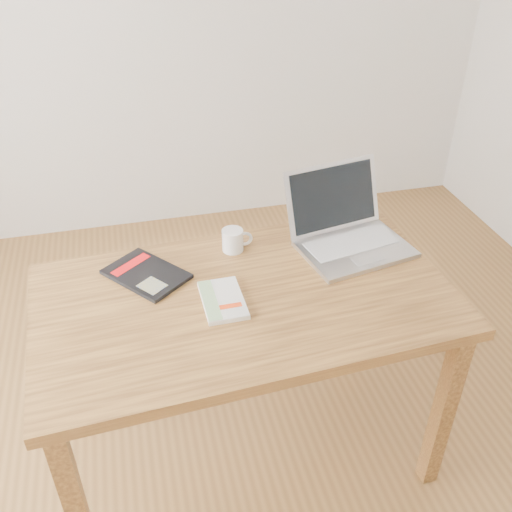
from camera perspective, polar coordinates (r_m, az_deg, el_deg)
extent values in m
plane|color=brown|center=(2.21, -4.01, -22.97)|extent=(4.00, 4.00, 0.00)
cube|color=brown|center=(1.80, -1.09, -4.42)|extent=(1.34, 0.82, 0.04)
cube|color=brown|center=(1.84, -17.49, -23.03)|extent=(0.06, 0.06, 0.71)
cube|color=brown|center=(2.07, 18.24, -14.51)|extent=(0.06, 0.06, 0.71)
cube|color=brown|center=(2.25, -18.25, -9.66)|extent=(0.06, 0.06, 0.71)
cube|color=brown|center=(2.45, 10.37, -4.19)|extent=(0.06, 0.06, 0.71)
cube|color=silver|center=(1.76, -3.34, -4.44)|extent=(0.13, 0.21, 0.01)
cube|color=white|center=(1.76, -3.34, -4.41)|extent=(0.13, 0.20, 0.02)
cube|color=#7DA571|center=(1.75, -4.66, -4.39)|extent=(0.04, 0.20, 0.00)
cube|color=red|center=(1.72, -2.56, -5.00)|extent=(0.07, 0.02, 0.00)
cube|color=black|center=(1.90, -10.92, -1.78)|extent=(0.30, 0.31, 0.01)
cube|color=#B80D0F|center=(1.94, -12.41, -0.83)|extent=(0.14, 0.12, 0.00)
cube|color=gray|center=(1.83, -10.35, -2.93)|extent=(0.10, 0.10, 0.00)
cube|color=silver|center=(2.01, 9.90, 0.67)|extent=(0.41, 0.32, 0.02)
cube|color=#BBBBBF|center=(2.03, 9.46, 1.33)|extent=(0.34, 0.19, 0.00)
cube|color=#BCBCC1|center=(1.96, 11.15, -0.23)|extent=(0.12, 0.08, 0.00)
cube|color=silver|center=(2.07, 7.69, 5.89)|extent=(0.38, 0.16, 0.23)
cube|color=black|center=(2.06, 7.76, 5.87)|extent=(0.34, 0.14, 0.20)
cylinder|color=white|center=(1.97, -2.35, 1.59)|extent=(0.07, 0.07, 0.08)
cylinder|color=black|center=(1.96, -2.37, 2.47)|extent=(0.06, 0.06, 0.01)
torus|color=white|center=(1.98, -1.12, 1.73)|extent=(0.06, 0.01, 0.05)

